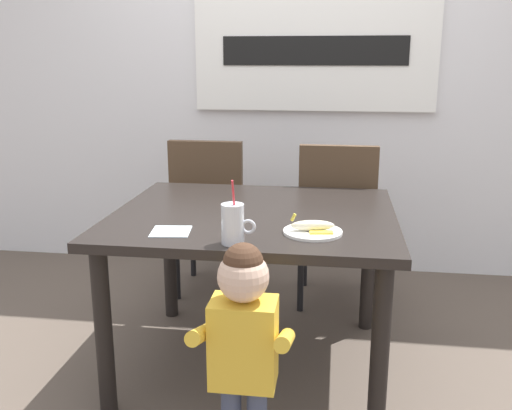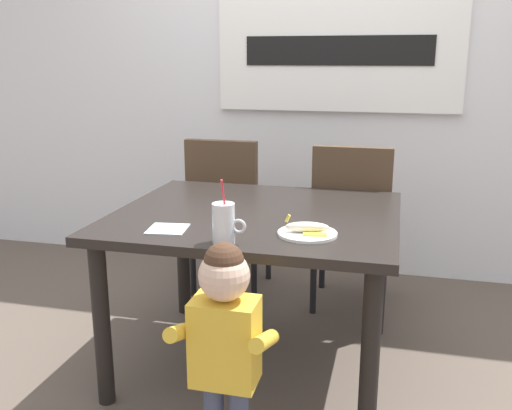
# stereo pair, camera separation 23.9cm
# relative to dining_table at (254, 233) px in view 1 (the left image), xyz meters

# --- Properties ---
(ground_plane) EXTENTS (24.00, 24.00, 0.00)m
(ground_plane) POSITION_rel_dining_table_xyz_m (0.00, 0.00, -0.65)
(ground_plane) COLOR brown
(back_wall) EXTENTS (6.40, 0.17, 2.90)m
(back_wall) POSITION_rel_dining_table_xyz_m (0.00, 1.40, 0.80)
(back_wall) COLOR silver
(back_wall) RESTS_ON ground
(dining_table) EXTENTS (1.24, 1.07, 0.75)m
(dining_table) POSITION_rel_dining_table_xyz_m (0.00, 0.00, 0.00)
(dining_table) COLOR black
(dining_table) RESTS_ON ground
(dining_chair_left) EXTENTS (0.44, 0.45, 0.96)m
(dining_chair_left) POSITION_rel_dining_table_xyz_m (-0.38, 0.78, -0.11)
(dining_chair_left) COLOR #4C3826
(dining_chair_left) RESTS_ON ground
(dining_chair_right) EXTENTS (0.44, 0.44, 0.96)m
(dining_chair_right) POSITION_rel_dining_table_xyz_m (0.37, 0.72, -0.11)
(dining_chair_right) COLOR #4C3826
(dining_chair_right) RESTS_ON ground
(toddler_standing) EXTENTS (0.33, 0.24, 0.84)m
(toddler_standing) POSITION_rel_dining_table_xyz_m (0.07, -0.71, -0.12)
(toddler_standing) COLOR #3F4760
(toddler_standing) RESTS_ON ground
(milk_cup) EXTENTS (0.13, 0.09, 0.25)m
(milk_cup) POSITION_rel_dining_table_xyz_m (-0.01, -0.45, 0.16)
(milk_cup) COLOR silver
(milk_cup) RESTS_ON dining_table
(snack_plate) EXTENTS (0.23, 0.23, 0.01)m
(snack_plate) POSITION_rel_dining_table_xyz_m (0.27, -0.28, 0.10)
(snack_plate) COLOR white
(snack_plate) RESTS_ON dining_table
(peeled_banana) EXTENTS (0.17, 0.12, 0.07)m
(peeled_banana) POSITION_rel_dining_table_xyz_m (0.27, -0.28, 0.13)
(peeled_banana) COLOR #F4EAC6
(peeled_banana) RESTS_ON snack_plate
(paper_napkin) EXTENTS (0.17, 0.17, 0.00)m
(paper_napkin) POSITION_rel_dining_table_xyz_m (-0.28, -0.34, 0.10)
(paper_napkin) COLOR silver
(paper_napkin) RESTS_ON dining_table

